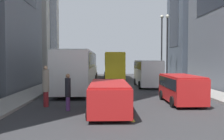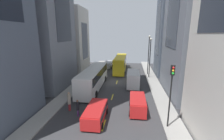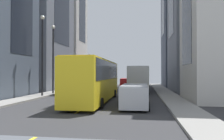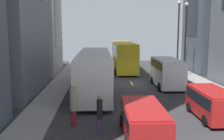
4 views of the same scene
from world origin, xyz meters
name	(u,v)px [view 2 (image 2 of 4)]	position (x,y,z in m)	size (l,w,h in m)	color
ground_plane	(117,82)	(0.00, 0.00, 0.00)	(39.82, 39.82, 0.00)	#333335
sidewalk_west	(82,80)	(-6.85, 0.00, 0.07)	(2.11, 44.00, 0.15)	gray
sidewalk_east	(154,83)	(6.85, 0.00, 0.07)	(2.11, 44.00, 0.15)	gray
lane_stripe_1	(104,125)	(0.00, -14.00, 0.01)	(0.16, 2.00, 0.01)	yellow
lane_stripe_2	(112,97)	(0.00, -7.00, 0.01)	(0.16, 2.00, 0.01)	yellow
lane_stripe_3	(117,82)	(0.00, 0.00, 0.01)	(0.16, 2.00, 0.01)	yellow
lane_stripe_4	(120,73)	(0.00, 7.00, 0.01)	(0.16, 2.00, 0.01)	yellow
lane_stripe_5	(122,67)	(0.00, 14.00, 0.01)	(0.16, 2.00, 0.01)	yellow
lane_stripe_6	(123,62)	(0.00, 21.00, 0.01)	(0.16, 2.00, 0.01)	yellow
building_west_2	(71,41)	(-11.36, 7.20, 7.28)	(6.56, 7.50, 14.55)	beige
building_east_2	(176,30)	(11.82, 7.18, 9.79)	(7.51, 7.25, 19.58)	#4C5666
city_bus_white	(94,76)	(-3.55, -3.53, 2.01)	(2.81, 12.58, 3.35)	silver
streetcar_yellow	(120,62)	(0.00, 9.26, 2.12)	(2.70, 12.03, 3.59)	yellow
delivery_van_white	(133,78)	(2.98, -1.84, 1.51)	(2.26, 5.26, 2.58)	white
car_red_0	(96,112)	(-1.00, -13.19, 0.90)	(2.07, 4.54, 1.52)	red
car_red_1	(138,103)	(3.42, -10.68, 1.00)	(1.95, 4.18, 1.70)	red
car_silver_2	(108,64)	(-3.52, 12.27, 0.98)	(2.02, 4.51, 1.65)	#B7BABF
pedestrian_waiting_curb	(78,107)	(-3.13, -12.62, 1.04)	(0.30, 0.30, 1.92)	#593372
pedestrian_crossing_near	(69,101)	(-4.52, -11.58, 1.23)	(0.38, 0.38, 2.32)	maroon
traffic_light_near_corner	(171,85)	(6.20, -13.65, 4.33)	(0.32, 0.44, 6.04)	black
streetlamp_near	(149,51)	(6.30, 6.43, 5.19)	(0.44, 0.44, 8.41)	black
streetlamp_far	(150,54)	(6.30, 3.66, 4.95)	(0.44, 0.44, 7.96)	black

